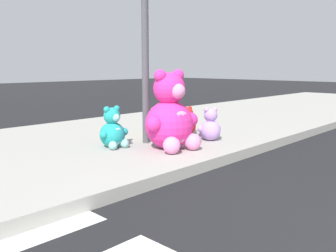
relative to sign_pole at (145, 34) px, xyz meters
name	(u,v)px	position (x,y,z in m)	size (l,w,h in m)	color
sidewalk	(64,150)	(-1.00, 0.80, -1.77)	(28.00, 4.40, 0.15)	#9E9B93
sign_pole	(145,34)	(0.00, 0.00, 0.00)	(0.56, 0.11, 3.20)	#4C4C51
plush_pink_large	(171,118)	(-0.05, -0.58, -1.23)	(0.90, 0.81, 1.17)	#F22D93
plush_lavender	(210,127)	(0.87, -0.61, -1.48)	(0.40, 0.40, 0.55)	#B28CD8
plush_teal	(113,131)	(-0.58, 0.11, -1.45)	(0.48, 0.43, 0.63)	teal
plush_yellow	(155,123)	(0.62, 0.43, -1.50)	(0.38, 0.34, 0.49)	yellow
plush_red	(187,123)	(1.02, 0.02, -1.50)	(0.39, 0.35, 0.50)	red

